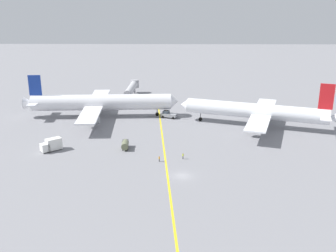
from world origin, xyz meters
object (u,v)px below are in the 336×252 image
pushback_tug (169,115)px  jet_bridge (132,88)px  airliner_at_gate_left (101,103)px  gse_catering_truck_tall (51,145)px  gse_fuel_bowser_stubby (125,144)px  airliner_being_pushed (257,111)px  ground_crew_marshaller_foreground (159,159)px  ground_crew_ramp_agent_by_cones (183,156)px

pushback_tug → jet_bridge: bearing=117.9°
airliner_at_gate_left → pushback_tug: airliner_at_gate_left is taller
airliner_at_gate_left → gse_catering_truck_tall: airliner_at_gate_left is taller
airliner_at_gate_left → gse_fuel_bowser_stubby: (12.71, -32.52, -3.94)m
airliner_at_gate_left → gse_fuel_bowser_stubby: 35.14m
gse_fuel_bowser_stubby → jet_bridge: bearing=94.0°
airliner_being_pushed → ground_crew_marshaller_foreground: bearing=-135.7°
pushback_tug → gse_fuel_bowser_stubby: bearing=-111.2°
airliner_being_pushed → gse_catering_truck_tall: size_ratio=8.42×
pushback_tug → jet_bridge: size_ratio=0.37×
airliner_at_gate_left → ground_crew_marshaller_foreground: size_ratio=36.26×
airliner_at_gate_left → ground_crew_ramp_agent_by_cones: (29.11, -39.98, -4.42)m
airliner_at_gate_left → gse_fuel_bowser_stubby: bearing=-68.7°
gse_fuel_bowser_stubby → ground_crew_marshaller_foreground: bearing=-42.8°
airliner_being_pushed → ground_crew_ramp_agent_by_cones: bearing=-131.1°
gse_catering_truck_tall → ground_crew_marshaller_foreground: bearing=-13.8°
gse_catering_truck_tall → jet_bridge: 66.49m
gse_catering_truck_tall → ground_crew_ramp_agent_by_cones: size_ratio=3.71×
airliner_at_gate_left → jet_bridge: size_ratio=2.35×
airliner_being_pushed → gse_fuel_bowser_stubby: airliner_being_pushed is taller
gse_fuel_bowser_stubby → ground_crew_ramp_agent_by_cones: (16.40, -7.45, -0.48)m
airliner_being_pushed → jet_bridge: 61.74m
gse_fuel_bowser_stubby → jet_bridge: 62.81m
airliner_being_pushed → ground_crew_marshaller_foreground: 44.39m
airliner_at_gate_left → ground_crew_marshaller_foreground: airliner_at_gate_left is taller
ground_crew_marshaller_foreground → jet_bridge: bearing=101.4°
ground_crew_marshaller_foreground → gse_catering_truck_tall: bearing=166.2°
gse_fuel_bowser_stubby → ground_crew_ramp_agent_by_cones: size_ratio=3.06×
pushback_tug → ground_crew_ramp_agent_by_cones: bearing=-83.7°
jet_bridge → airliner_being_pushed: bearing=-41.7°
ground_crew_ramp_agent_by_cones → airliner_at_gate_left: bearing=126.1°
gse_catering_truck_tall → jet_bridge: (16.31, 64.41, 2.50)m
ground_crew_ramp_agent_by_cones → jet_bridge: jet_bridge is taller
jet_bridge → airliner_at_gate_left: bearing=-105.5°
airliner_at_gate_left → airliner_being_pushed: airliner_being_pushed is taller
pushback_tug → gse_catering_truck_tall: bearing=-134.7°
ground_crew_marshaller_foreground → jet_bridge: 73.48m
airliner_at_gate_left → ground_crew_ramp_agent_by_cones: 49.65m
gse_fuel_bowser_stubby → jet_bridge: size_ratio=0.21×
gse_fuel_bowser_stubby → gse_catering_truck_tall: (-20.68, -1.82, 0.42)m
ground_crew_ramp_agent_by_cones → jet_bridge: 73.14m
gse_catering_truck_tall → gse_fuel_bowser_stubby: bearing=5.0°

